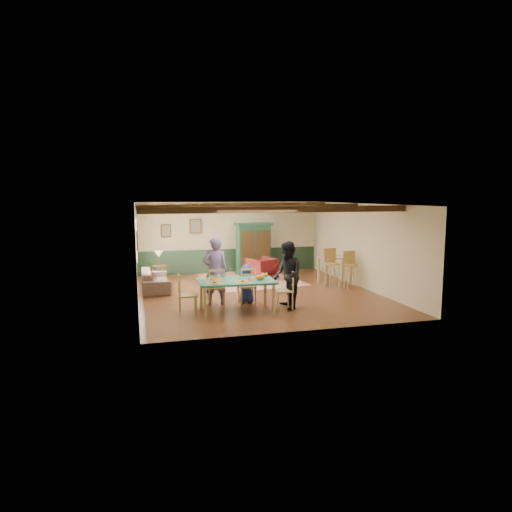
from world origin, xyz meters
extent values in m
plane|color=#522A17|center=(0.00, 0.00, 0.00)|extent=(8.00, 8.00, 0.00)
cube|color=beige|center=(0.00, 4.00, 1.35)|extent=(7.00, 0.02, 2.70)
cube|color=beige|center=(-3.50, 0.00, 1.35)|extent=(0.02, 8.00, 2.70)
cube|color=beige|center=(3.50, 0.00, 1.35)|extent=(0.02, 8.00, 2.70)
cube|color=white|center=(0.00, 0.00, 2.70)|extent=(7.00, 8.00, 0.02)
cube|color=#1A311F|center=(0.00, 3.98, 0.45)|extent=(6.95, 0.03, 0.90)
cube|color=black|center=(0.00, -2.30, 2.61)|extent=(6.95, 0.16, 0.16)
cube|color=black|center=(0.00, 0.40, 2.61)|extent=(6.95, 0.16, 0.16)
cube|color=black|center=(0.00, 3.00, 2.61)|extent=(6.95, 0.16, 0.16)
imported|color=#6A4E87|center=(-1.46, -1.11, 0.93)|extent=(0.69, 0.47, 1.86)
imported|color=black|center=(0.28, -2.04, 0.89)|extent=(0.71, 0.89, 1.78)
imported|color=#253396|center=(-0.60, -1.14, 0.54)|extent=(0.54, 0.36, 1.08)
cube|color=beige|center=(0.35, 2.22, 0.01)|extent=(3.45, 3.93, 0.01)
cube|color=#143321|center=(0.76, 3.30, 0.96)|extent=(1.40, 0.65, 1.93)
imported|color=#430D11|center=(0.73, 2.06, 0.39)|extent=(1.13, 1.14, 0.79)
imported|color=#413128|center=(-2.94, 1.33, 0.31)|extent=(0.84, 2.12, 0.62)
camera|label=1|loc=(-3.55, -13.12, 2.97)|focal=32.00mm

